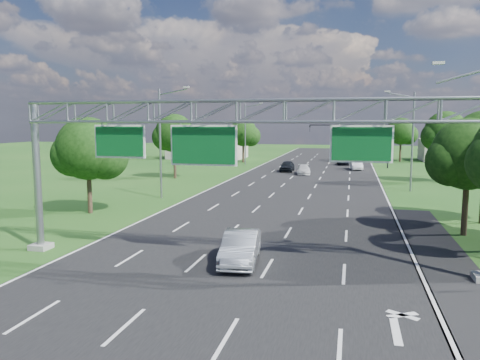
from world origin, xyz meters
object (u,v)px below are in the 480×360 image
(sign_gantry, at_px, (240,124))
(box_truck, at_px, (354,152))
(silver_sedan, at_px, (241,247))
(traffic_signal, at_px, (365,134))

(sign_gantry, xyz_separation_m, box_truck, (5.60, 67.01, -5.38))
(silver_sedan, height_order, box_truck, box_truck)
(sign_gantry, height_order, traffic_signal, sign_gantry)
(sign_gantry, xyz_separation_m, silver_sedan, (0.00, 0.14, -6.11))
(sign_gantry, bearing_deg, silver_sedan, 89.75)
(silver_sedan, bearing_deg, sign_gantry, -96.60)
(silver_sedan, distance_m, box_truck, 67.11)
(silver_sedan, relative_size, box_truck, 0.56)
(sign_gantry, height_order, box_truck, sign_gantry)
(traffic_signal, bearing_deg, sign_gantry, -97.68)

